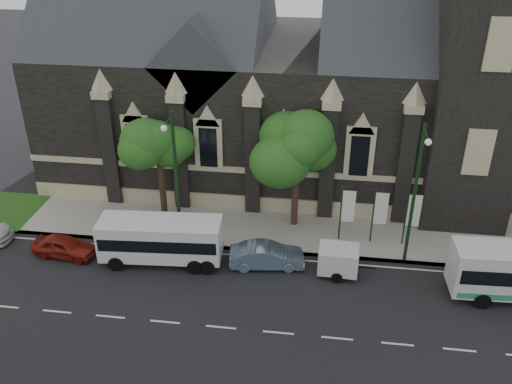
% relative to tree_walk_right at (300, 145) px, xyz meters
% --- Properties ---
extents(ground, '(160.00, 160.00, 0.00)m').
position_rel_tree_walk_right_xyz_m(ground, '(-3.21, -10.71, -5.82)').
color(ground, black).
rests_on(ground, ground).
extents(sidewalk, '(80.00, 5.00, 0.15)m').
position_rel_tree_walk_right_xyz_m(sidewalk, '(-3.21, -1.21, -5.74)').
color(sidewalk, '#9C978E').
rests_on(sidewalk, ground).
extents(museum, '(40.00, 17.70, 29.90)m').
position_rel_tree_walk_right_xyz_m(museum, '(1.90, 8.07, 2.35)').
color(museum, black).
rests_on(museum, ground).
extents(tree_walk_right, '(4.08, 4.08, 7.80)m').
position_rel_tree_walk_right_xyz_m(tree_walk_right, '(0.00, 0.00, 0.00)').
color(tree_walk_right, black).
rests_on(tree_walk_right, ground).
extents(tree_walk_left, '(3.91, 3.91, 7.64)m').
position_rel_tree_walk_right_xyz_m(tree_walk_left, '(-9.01, -0.01, -0.08)').
color(tree_walk_left, black).
rests_on(tree_walk_left, ground).
extents(street_lamp_near, '(0.36, 1.88, 9.00)m').
position_rel_tree_walk_right_xyz_m(street_lamp_near, '(6.79, -3.62, -0.71)').
color(street_lamp_near, black).
rests_on(street_lamp_near, ground).
extents(street_lamp_mid, '(0.36, 1.88, 9.00)m').
position_rel_tree_walk_right_xyz_m(street_lamp_mid, '(-7.21, -3.62, -0.71)').
color(street_lamp_mid, black).
rests_on(street_lamp_mid, ground).
extents(banner_flag_left, '(0.90, 0.10, 4.00)m').
position_rel_tree_walk_right_xyz_m(banner_flag_left, '(3.08, -1.71, -3.43)').
color(banner_flag_left, black).
rests_on(banner_flag_left, ground).
extents(banner_flag_center, '(0.90, 0.10, 4.00)m').
position_rel_tree_walk_right_xyz_m(banner_flag_center, '(5.08, -1.71, -3.43)').
color(banner_flag_center, black).
rests_on(banner_flag_center, ground).
extents(banner_flag_right, '(0.90, 0.10, 4.00)m').
position_rel_tree_walk_right_xyz_m(banner_flag_right, '(7.08, -1.71, -3.43)').
color(banner_flag_right, black).
rests_on(banner_flag_right, ground).
extents(shuttle_bus, '(7.43, 3.02, 2.81)m').
position_rel_tree_walk_right_xyz_m(shuttle_bus, '(-7.85, -5.38, -4.19)').
color(shuttle_bus, silver).
rests_on(shuttle_bus, ground).
extents(box_trailer, '(3.36, 1.97, 1.77)m').
position_rel_tree_walk_right_xyz_m(box_trailer, '(2.74, -5.23, -4.81)').
color(box_trailer, silver).
rests_on(box_trailer, ground).
extents(sedan, '(4.65, 2.17, 1.48)m').
position_rel_tree_walk_right_xyz_m(sedan, '(-1.49, -5.04, -5.08)').
color(sedan, slate).
rests_on(sedan, ground).
extents(car_far_red, '(4.09, 1.97, 1.35)m').
position_rel_tree_walk_right_xyz_m(car_far_red, '(-13.99, -5.66, -5.14)').
color(car_far_red, maroon).
rests_on(car_far_red, ground).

